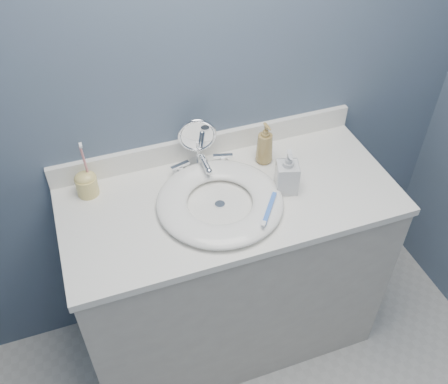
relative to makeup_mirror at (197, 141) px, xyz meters
name	(u,v)px	position (x,y,z in m)	size (l,w,h in m)	color
back_wall	(205,81)	(0.05, 0.06, 0.20)	(2.20, 0.02, 2.40)	slate
vanity_cabinet	(229,274)	(0.05, -0.21, -0.57)	(1.20, 0.55, 0.85)	beige
countertop	(230,200)	(0.05, -0.21, -0.13)	(1.22, 0.57, 0.03)	white
backsplash	(207,145)	(0.05, 0.05, -0.07)	(1.22, 0.02, 0.09)	white
basin	(220,201)	(0.00, -0.24, -0.10)	(0.45, 0.45, 0.04)	white
drain	(220,205)	(0.00, -0.24, -0.11)	(0.04, 0.04, 0.01)	silver
faucet	(203,166)	(0.00, -0.04, -0.09)	(0.25, 0.13, 0.07)	silver
makeup_mirror	(197,141)	(0.00, 0.00, 0.00)	(0.14, 0.08, 0.21)	silver
soap_bottle_amber	(265,143)	(0.25, -0.06, -0.03)	(0.07, 0.07, 0.17)	#9B7F46
soap_bottle_clear	(288,171)	(0.26, -0.24, -0.03)	(0.08, 0.08, 0.17)	silver
toothbrush_holder	(86,183)	(-0.42, -0.02, -0.06)	(0.08, 0.08, 0.23)	#E0CA70
toothbrush_lying	(269,210)	(0.14, -0.36, -0.07)	(0.12, 0.15, 0.02)	#3D70D8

